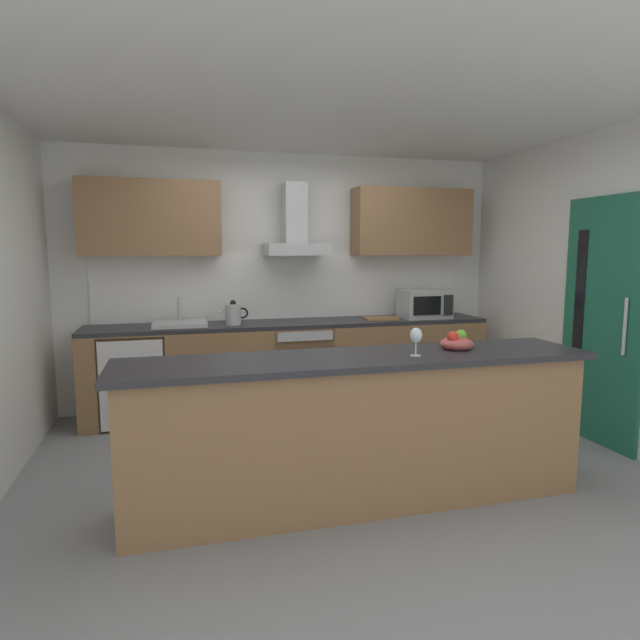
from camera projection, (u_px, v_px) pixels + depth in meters
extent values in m
cube|color=gray|center=(335.00, 463.00, 4.09)|extent=(5.55, 4.51, 0.02)
cube|color=white|center=(336.00, 107.00, 3.75)|extent=(5.55, 4.51, 0.02)
cube|color=white|center=(286.00, 280.00, 5.66)|extent=(5.55, 0.12, 2.60)
cube|color=white|center=(598.00, 287.00, 4.53)|extent=(0.12, 4.51, 2.60)
cube|color=white|center=(287.00, 287.00, 5.60)|extent=(3.87, 0.02, 0.66)
cube|color=olive|center=(294.00, 368.00, 5.41)|extent=(4.00, 0.60, 0.86)
cube|color=#28282D|center=(294.00, 324.00, 5.35)|extent=(4.00, 0.60, 0.04)
cube|color=olive|center=(359.00, 433.00, 3.38)|extent=(2.89, 0.52, 0.92)
cube|color=#28282D|center=(360.00, 359.00, 3.32)|extent=(2.99, 0.64, 0.04)
cube|color=olive|center=(151.00, 218.00, 5.01)|extent=(1.28, 0.32, 0.70)
cube|color=olive|center=(412.00, 222.00, 5.71)|extent=(1.28, 0.32, 0.70)
cube|color=#1E664C|center=(602.00, 322.00, 4.40)|extent=(0.04, 0.85, 2.05)
cube|color=black|center=(579.00, 307.00, 4.61)|extent=(0.01, 0.11, 1.31)
cylinder|color=#B7BABC|center=(625.00, 326.00, 4.13)|extent=(0.03, 0.03, 0.45)
cube|color=slate|center=(299.00, 365.00, 5.40)|extent=(0.60, 0.56, 0.80)
cube|color=black|center=(306.00, 378.00, 5.12)|extent=(0.50, 0.02, 0.48)
cube|color=#B7BABC|center=(305.00, 336.00, 5.07)|extent=(0.54, 0.02, 0.09)
cylinder|color=#B7BABC|center=(306.00, 354.00, 5.06)|extent=(0.49, 0.02, 0.02)
cube|color=white|center=(134.00, 378.00, 4.99)|extent=(0.58, 0.56, 0.85)
cube|color=silver|center=(132.00, 385.00, 4.71)|extent=(0.55, 0.02, 0.80)
cylinder|color=#B7BABC|center=(158.00, 380.00, 4.74)|extent=(0.02, 0.02, 0.38)
cube|color=#B7BABC|center=(424.00, 304.00, 5.65)|extent=(0.50, 0.36, 0.30)
cube|color=black|center=(427.00, 306.00, 5.45)|extent=(0.30, 0.02, 0.19)
cube|color=black|center=(448.00, 305.00, 5.51)|extent=(0.10, 0.01, 0.21)
cube|color=silver|center=(180.00, 324.00, 5.04)|extent=(0.50, 0.40, 0.04)
cylinder|color=#B7BABC|center=(179.00, 311.00, 5.14)|extent=(0.03, 0.03, 0.26)
cylinder|color=#B7BABC|center=(179.00, 299.00, 5.05)|extent=(0.03, 0.16, 0.03)
cylinder|color=#B7BABC|center=(233.00, 314.00, 5.12)|extent=(0.15, 0.15, 0.20)
sphere|color=black|center=(233.00, 303.00, 5.10)|extent=(0.06, 0.06, 0.06)
cone|color=#B7BABC|center=(223.00, 311.00, 5.09)|extent=(0.09, 0.04, 0.07)
torus|color=black|center=(243.00, 313.00, 5.14)|extent=(0.11, 0.02, 0.11)
cube|color=#B7BABC|center=(296.00, 249.00, 5.34)|extent=(0.62, 0.45, 0.12)
cube|color=#B7BABC|center=(295.00, 213.00, 5.34)|extent=(0.22, 0.22, 0.60)
cylinder|color=silver|center=(416.00, 355.00, 3.31)|extent=(0.07, 0.07, 0.01)
cylinder|color=silver|center=(416.00, 348.00, 3.30)|extent=(0.01, 0.01, 0.09)
ellipsoid|color=silver|center=(416.00, 335.00, 3.29)|extent=(0.08, 0.08, 0.10)
ellipsoid|color=#B24C47|center=(457.00, 344.00, 3.54)|extent=(0.22, 0.22, 0.09)
sphere|color=red|center=(453.00, 337.00, 3.50)|extent=(0.08, 0.08, 0.08)
sphere|color=#66B233|center=(461.00, 335.00, 3.57)|extent=(0.08, 0.08, 0.08)
sphere|color=#66B233|center=(457.00, 337.00, 3.53)|extent=(0.07, 0.07, 0.07)
cube|color=#9E7247|center=(380.00, 318.00, 5.53)|extent=(0.35, 0.24, 0.02)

